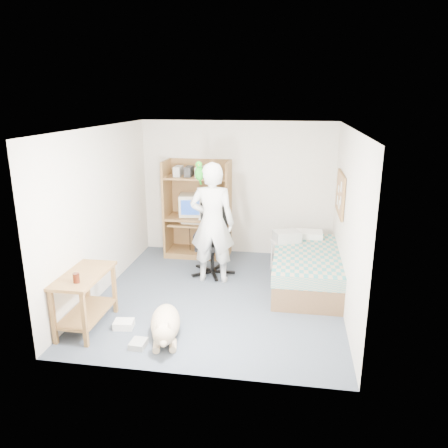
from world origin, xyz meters
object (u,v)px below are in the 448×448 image
(bed, at_px, (306,268))
(printer_cart, at_px, (286,252))
(office_chair, at_px, (213,249))
(dog, at_px, (165,324))
(person, at_px, (212,223))
(side_desk, at_px, (85,292))
(computer_hutch, at_px, (198,213))

(bed, height_order, printer_cart, bed)
(office_chair, relative_size, dog, 1.04)
(dog, height_order, printer_cart, printer_cart)
(bed, relative_size, printer_cart, 3.57)
(office_chair, relative_size, person, 0.60)
(side_desk, height_order, office_chair, office_chair)
(person, xyz_separation_m, dog, (-0.25, -1.87, -0.79))
(bed, relative_size, office_chair, 1.72)
(computer_hutch, relative_size, person, 0.92)
(computer_hutch, height_order, person, person)
(computer_hutch, bearing_deg, person, -67.32)
(computer_hutch, xyz_separation_m, person, (0.49, -1.17, 0.16))
(side_desk, height_order, dog, side_desk)
(bed, distance_m, office_chair, 1.59)
(bed, relative_size, person, 1.03)
(computer_hutch, height_order, office_chair, computer_hutch)
(computer_hutch, distance_m, office_chair, 1.04)
(side_desk, xyz_separation_m, person, (1.34, 1.77, 0.48))
(computer_hutch, height_order, side_desk, computer_hutch)
(dog, relative_size, printer_cart, 2.00)
(bed, xyz_separation_m, dog, (-1.76, -1.92, -0.10))
(computer_hutch, xyz_separation_m, bed, (2.00, -1.12, -0.53))
(side_desk, distance_m, printer_cart, 3.41)
(printer_cart, bearing_deg, computer_hutch, 137.86)
(bed, bearing_deg, dog, -132.59)
(computer_hutch, relative_size, side_desk, 1.80)
(office_chair, bearing_deg, person, -82.87)
(bed, distance_m, printer_cart, 0.59)
(computer_hutch, xyz_separation_m, office_chair, (0.44, -0.86, -0.40))
(person, height_order, printer_cart, person)
(side_desk, relative_size, printer_cart, 1.77)
(bed, relative_size, side_desk, 2.02)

